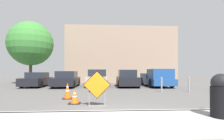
{
  "coord_description": "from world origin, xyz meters",
  "views": [
    {
      "loc": [
        -0.42,
        -5.42,
        1.34
      ],
      "look_at": [
        0.73,
        12.7,
        1.56
      ],
      "focal_mm": 28.0,
      "sensor_mm": 36.0,
      "label": 1
    }
  ],
  "objects_px": {
    "road_closed_sign": "(97,88)",
    "parked_car_second": "(67,80)",
    "traffic_cone_nearest": "(75,97)",
    "pickup_truck": "(157,79)",
    "bollard_nearest": "(162,84)",
    "parked_car_third": "(97,79)",
    "trash_bin": "(221,95)",
    "bollard_third": "(216,84)",
    "parked_car_fourth": "(127,79)",
    "bollard_second": "(189,84)",
    "traffic_cone_second": "(67,91)",
    "parked_car_nearest": "(37,80)"
  },
  "relations": [
    {
      "from": "traffic_cone_second",
      "to": "parked_car_second",
      "type": "xyz_separation_m",
      "value": [
        -1.42,
        7.11,
        0.26
      ]
    },
    {
      "from": "parked_car_fourth",
      "to": "trash_bin",
      "type": "height_order",
      "value": "parked_car_fourth"
    },
    {
      "from": "parked_car_fourth",
      "to": "bollard_nearest",
      "type": "bearing_deg",
      "value": 112.18
    },
    {
      "from": "parked_car_fourth",
      "to": "pickup_truck",
      "type": "bearing_deg",
      "value": 178.49
    },
    {
      "from": "traffic_cone_second",
      "to": "trash_bin",
      "type": "bearing_deg",
      "value": -42.39
    },
    {
      "from": "parked_car_second",
      "to": "bollard_third",
      "type": "xyz_separation_m",
      "value": [
        10.98,
        -4.47,
        -0.12
      ]
    },
    {
      "from": "traffic_cone_second",
      "to": "parked_car_third",
      "type": "height_order",
      "value": "parked_car_third"
    },
    {
      "from": "traffic_cone_nearest",
      "to": "road_closed_sign",
      "type": "bearing_deg",
      "value": -34.4
    },
    {
      "from": "parked_car_second",
      "to": "parked_car_nearest",
      "type": "bearing_deg",
      "value": -8.57
    },
    {
      "from": "parked_car_nearest",
      "to": "parked_car_second",
      "type": "relative_size",
      "value": 0.99
    },
    {
      "from": "traffic_cone_nearest",
      "to": "bollard_third",
      "type": "xyz_separation_m",
      "value": [
        8.99,
        4.01,
        0.25
      ]
    },
    {
      "from": "parked_car_nearest",
      "to": "parked_car_fourth",
      "type": "relative_size",
      "value": 0.97
    },
    {
      "from": "parked_car_third",
      "to": "traffic_cone_nearest",
      "type": "bearing_deg",
      "value": 86.75
    },
    {
      "from": "parked_car_nearest",
      "to": "trash_bin",
      "type": "bearing_deg",
      "value": 128.08
    },
    {
      "from": "pickup_truck",
      "to": "bollard_nearest",
      "type": "height_order",
      "value": "pickup_truck"
    },
    {
      "from": "bollard_second",
      "to": "bollard_third",
      "type": "height_order",
      "value": "bollard_third"
    },
    {
      "from": "bollard_nearest",
      "to": "pickup_truck",
      "type": "bearing_deg",
      "value": 75.73
    },
    {
      "from": "parked_car_fourth",
      "to": "bollard_second",
      "type": "height_order",
      "value": "parked_car_fourth"
    },
    {
      "from": "traffic_cone_second",
      "to": "pickup_truck",
      "type": "relative_size",
      "value": 0.15
    },
    {
      "from": "parked_car_third",
      "to": "bollard_third",
      "type": "relative_size",
      "value": 4.03
    },
    {
      "from": "parked_car_third",
      "to": "trash_bin",
      "type": "relative_size",
      "value": 3.59
    },
    {
      "from": "parked_car_second",
      "to": "parked_car_fourth",
      "type": "distance_m",
      "value": 5.53
    },
    {
      "from": "traffic_cone_nearest",
      "to": "bollard_third",
      "type": "distance_m",
      "value": 9.85
    },
    {
      "from": "parked_car_nearest",
      "to": "parked_car_fourth",
      "type": "bearing_deg",
      "value": 178.31
    },
    {
      "from": "bollard_nearest",
      "to": "traffic_cone_second",
      "type": "bearing_deg",
      "value": -155.39
    },
    {
      "from": "pickup_truck",
      "to": "bollard_second",
      "type": "distance_m",
      "value": 4.44
    },
    {
      "from": "traffic_cone_nearest",
      "to": "parked_car_third",
      "type": "relative_size",
      "value": 0.14
    },
    {
      "from": "parked_car_second",
      "to": "pickup_truck",
      "type": "height_order",
      "value": "pickup_truck"
    },
    {
      "from": "road_closed_sign",
      "to": "trash_bin",
      "type": "distance_m",
      "value": 4.11
    },
    {
      "from": "bollard_second",
      "to": "bollard_third",
      "type": "xyz_separation_m",
      "value": [
        1.9,
        0.0,
        0.02
      ]
    },
    {
      "from": "traffic_cone_nearest",
      "to": "trash_bin",
      "type": "xyz_separation_m",
      "value": [
        4.3,
        -3.07,
        0.44
      ]
    },
    {
      "from": "road_closed_sign",
      "to": "pickup_truck",
      "type": "xyz_separation_m",
      "value": [
        5.35,
        9.04,
        0.0
      ]
    },
    {
      "from": "traffic_cone_second",
      "to": "bollard_nearest",
      "type": "distance_m",
      "value": 6.34
    },
    {
      "from": "bollard_third",
      "to": "traffic_cone_second",
      "type": "bearing_deg",
      "value": -164.57
    },
    {
      "from": "traffic_cone_nearest",
      "to": "parked_car_fourth",
      "type": "bearing_deg",
      "value": 67.48
    },
    {
      "from": "parked_car_second",
      "to": "bollard_second",
      "type": "xyz_separation_m",
      "value": [
        9.08,
        -4.47,
        -0.13
      ]
    },
    {
      "from": "parked_car_nearest",
      "to": "bollard_second",
      "type": "distance_m",
      "value": 12.84
    },
    {
      "from": "bollard_nearest",
      "to": "bollard_third",
      "type": "relative_size",
      "value": 0.96
    },
    {
      "from": "road_closed_sign",
      "to": "traffic_cone_nearest",
      "type": "xyz_separation_m",
      "value": [
        -0.97,
        0.66,
        -0.44
      ]
    },
    {
      "from": "parked_car_fourth",
      "to": "bollard_nearest",
      "type": "distance_m",
      "value": 4.84
    },
    {
      "from": "road_closed_sign",
      "to": "parked_car_second",
      "type": "bearing_deg",
      "value": 107.88
    },
    {
      "from": "road_closed_sign",
      "to": "bollard_second",
      "type": "relative_size",
      "value": 1.38
    },
    {
      "from": "parked_car_second",
      "to": "bollard_second",
      "type": "bearing_deg",
      "value": 155.17
    },
    {
      "from": "parked_car_fourth",
      "to": "parked_car_third",
      "type": "bearing_deg",
      "value": -7.67
    },
    {
      "from": "parked_car_second",
      "to": "bollard_third",
      "type": "height_order",
      "value": "parked_car_second"
    },
    {
      "from": "parked_car_fourth",
      "to": "bollard_third",
      "type": "relative_size",
      "value": 4.25
    },
    {
      "from": "road_closed_sign",
      "to": "parked_car_third",
      "type": "relative_size",
      "value": 0.33
    },
    {
      "from": "parked_car_nearest",
      "to": "traffic_cone_nearest",
      "type": "bearing_deg",
      "value": 119.04
    },
    {
      "from": "parked_car_second",
      "to": "bollard_second",
      "type": "distance_m",
      "value": 10.12
    },
    {
      "from": "road_closed_sign",
      "to": "bollard_third",
      "type": "relative_size",
      "value": 1.34
    }
  ]
}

